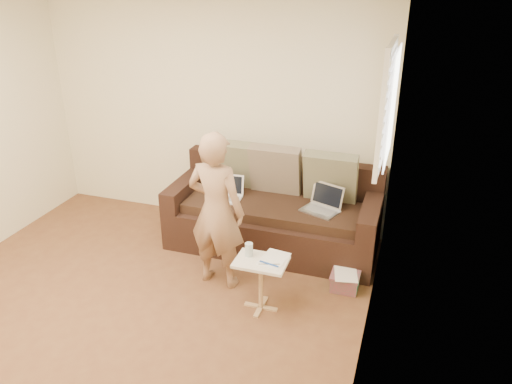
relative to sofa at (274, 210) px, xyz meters
The scene contains 16 objects.
floor 2.02m from the sofa, 116.23° to the right, with size 4.50×4.50×0.00m, color brown.
wall_back 1.33m from the sofa, 151.49° to the left, with size 4.00×4.00×0.00m, color beige.
wall_right 2.28m from the sofa, 57.62° to the right, with size 4.50×4.50×0.00m, color beige.
window_blinds 1.69m from the sofa, 14.34° to the right, with size 0.12×0.88×1.08m, color white, non-canonical shape.
sofa is the anchor object (origin of this frame).
pillow_left 0.74m from the sofa, 158.68° to the left, with size 0.55×0.14×0.55m, color #6E6E51, non-canonical shape.
pillow_mid 0.43m from the sofa, 102.89° to the left, with size 0.55×0.14×0.55m, color #706050, non-canonical shape.
pillow_right 0.69m from the sofa, 19.19° to the left, with size 0.55×0.14×0.55m, color #6E6E51, non-canonical shape.
laptop_silver 0.52m from the sofa, ahead, with size 0.36×0.26×0.24m, color #B7BABC, non-canonical shape.
laptop_white 0.53m from the sofa, 167.42° to the right, with size 0.33×0.24×0.24m, color white, non-canonical shape.
person 0.95m from the sofa, 109.94° to the right, with size 0.55×0.37×1.51m, color #9C7455.
side_table 1.14m from the sofa, 79.13° to the right, with size 0.45×0.31×0.49m, color silver, non-canonical shape.
drinking_glass 1.07m from the sofa, 85.30° to the right, with size 0.07×0.07×0.12m, color silver, non-canonical shape.
scissors 1.19m from the sofa, 75.50° to the right, with size 0.18×0.10×0.02m, color silver, non-canonical shape.
paper_on_table 1.10m from the sofa, 73.67° to the right, with size 0.21×0.30×0.00m, color white, non-canonical shape.
striped_box 1.10m from the sofa, 33.29° to the right, with size 0.27×0.27×0.17m, color #D01F47, non-canonical shape.
Camera 1 is at (2.19, -2.82, 2.79)m, focal length 35.23 mm.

